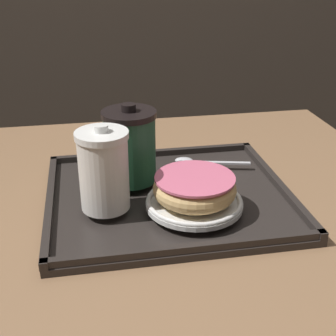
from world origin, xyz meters
TOP-DOWN VIEW (x-y plane):
  - cafe_table at (0.00, 0.00)m, footprint 0.93×0.88m
  - serving_tray at (-0.00, 0.00)m, footprint 0.41×0.36m
  - coffee_cup_front at (-0.11, -0.04)m, footprint 0.08×0.08m
  - coffee_cup_rear at (-0.06, 0.05)m, footprint 0.10×0.10m
  - plate_with_chocolate_donut at (0.03, -0.06)m, footprint 0.16×0.16m
  - donut_chocolate_glazed at (0.03, -0.06)m, footprint 0.13×0.13m
  - spoon at (0.07, 0.10)m, footprint 0.15×0.05m

SIDE VIEW (x-z plane):
  - cafe_table at x=0.00m, z-range 0.19..0.95m
  - serving_tray at x=0.00m, z-range 0.75..0.77m
  - spoon at x=0.07m, z-range 0.77..0.78m
  - plate_with_chocolate_donut at x=0.03m, z-range 0.77..0.79m
  - donut_chocolate_glazed at x=0.03m, z-range 0.79..0.83m
  - coffee_cup_front at x=-0.11m, z-range 0.77..0.91m
  - coffee_cup_rear at x=-0.06m, z-range 0.77..0.91m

